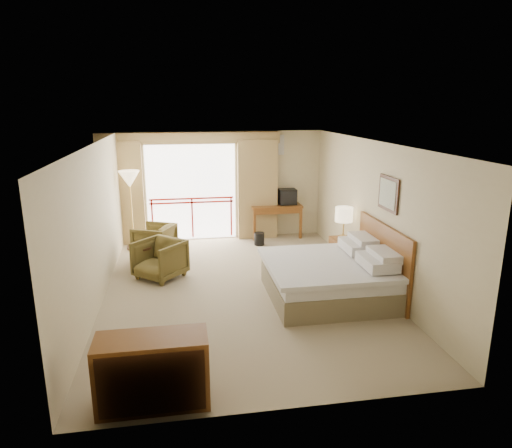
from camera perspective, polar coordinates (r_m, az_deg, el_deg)
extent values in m
plane|color=gray|center=(8.60, -1.69, -8.14)|extent=(7.00, 7.00, 0.00)
plane|color=white|center=(7.95, -1.83, 10.08)|extent=(7.00, 7.00, 0.00)
plane|color=#C9BB91|center=(11.57, -4.13, 4.82)|extent=(5.00, 0.00, 5.00)
plane|color=#C9BB91|center=(4.91, 3.91, -9.37)|extent=(5.00, 0.00, 5.00)
plane|color=#C9BB91|center=(8.23, -19.27, -0.14)|extent=(0.00, 7.00, 7.00)
plane|color=#C9BB91|center=(8.85, 14.49, 1.25)|extent=(0.00, 7.00, 7.00)
plane|color=white|center=(11.54, -8.08, 3.92)|extent=(2.40, 0.00, 2.40)
cube|color=#A2170D|center=(11.57, -8.03, 2.68)|extent=(2.09, 0.03, 0.04)
cube|color=#A2170D|center=(11.54, -8.05, 3.17)|extent=(2.09, 0.03, 0.04)
cube|color=#A2170D|center=(11.67, -12.82, 0.55)|extent=(0.04, 0.03, 1.00)
cube|color=#A2170D|center=(11.66, -7.96, 0.76)|extent=(0.04, 0.03, 1.00)
cube|color=#A2170D|center=(11.72, -3.12, 0.96)|extent=(0.04, 0.03, 1.00)
cube|color=olive|center=(11.48, -16.34, 3.66)|extent=(1.00, 0.26, 2.50)
cube|color=olive|center=(11.56, 0.16, 4.34)|extent=(1.00, 0.26, 2.50)
cube|color=olive|center=(11.26, -8.31, 10.58)|extent=(4.40, 0.22, 0.28)
cube|color=silver|center=(11.61, 2.28, 9.86)|extent=(0.50, 0.04, 0.50)
cube|color=brown|center=(8.30, 8.95, -7.72)|extent=(2.05, 2.00, 0.40)
cube|color=silver|center=(8.19, 9.03, -5.78)|extent=(2.01, 1.96, 0.22)
cube|color=silver|center=(8.13, 8.73, -4.95)|extent=(2.09, 2.06, 0.08)
cube|color=silver|center=(7.95, 14.94, -4.61)|extent=(0.50, 0.75, 0.18)
cube|color=silver|center=(8.73, 12.54, -2.70)|extent=(0.50, 0.75, 0.18)
cube|color=silver|center=(7.97, 15.86, -3.72)|extent=(0.40, 0.70, 0.14)
cube|color=silver|center=(8.75, 13.38, -1.90)|extent=(0.40, 0.70, 0.14)
cube|color=#613213|center=(8.50, 15.56, -4.30)|extent=(0.06, 2.10, 1.30)
cube|color=black|center=(8.21, 16.23, 3.66)|extent=(0.03, 0.72, 0.60)
cube|color=silver|center=(8.20, 16.11, 3.65)|extent=(0.01, 0.60, 0.48)
cube|color=#613213|center=(9.70, 10.81, -3.66)|extent=(0.47, 0.55, 0.65)
cylinder|color=tan|center=(9.64, 10.81, -1.50)|extent=(0.15, 0.15, 0.04)
cylinder|color=tan|center=(9.59, 10.86, -0.41)|extent=(0.03, 0.03, 0.38)
cylinder|color=#FFE5B2|center=(9.52, 10.94, 1.19)|extent=(0.36, 0.36, 0.30)
cube|color=black|center=(9.44, 10.94, -1.88)|extent=(0.17, 0.14, 0.08)
cube|color=#613213|center=(11.69, 2.48, 2.31)|extent=(1.30, 0.63, 0.05)
cube|color=#613213|center=(11.43, -0.18, -0.15)|extent=(0.06, 0.06, 0.80)
cube|color=#613213|center=(11.67, 5.59, 0.10)|extent=(0.06, 0.06, 0.80)
cube|color=#613213|center=(11.94, -0.60, 0.51)|extent=(0.06, 0.06, 0.80)
cube|color=#613213|center=(12.18, 4.94, 0.74)|extent=(0.06, 0.06, 0.80)
cube|color=#613213|center=(12.03, 2.20, 1.03)|extent=(1.19, 0.03, 0.60)
cube|color=#613213|center=(11.44, 2.77, 1.58)|extent=(1.19, 0.03, 0.13)
cube|color=black|center=(11.71, 3.93, 3.42)|extent=(0.44, 0.34, 0.40)
cube|color=black|center=(11.55, 4.13, 3.26)|extent=(0.40, 0.02, 0.32)
cylinder|color=black|center=(11.59, 0.79, 2.95)|extent=(0.14, 0.14, 0.25)
cylinder|color=white|center=(11.59, 1.57, 2.55)|extent=(0.08, 0.08, 0.09)
cylinder|color=black|center=(11.14, 0.40, -1.86)|extent=(0.32, 0.32, 0.31)
imported|color=#473C1A|center=(10.64, -12.46, -3.92)|extent=(1.06, 1.05, 0.73)
imported|color=#473C1A|center=(9.34, -11.82, -6.56)|extent=(1.18, 1.18, 0.77)
cylinder|color=black|center=(9.56, -14.34, -2.81)|extent=(0.50, 0.50, 0.04)
cylinder|color=black|center=(9.64, -14.24, -4.30)|extent=(0.06, 0.06, 0.50)
cylinder|color=black|center=(9.73, -14.14, -5.70)|extent=(0.36, 0.36, 0.03)
imported|color=white|center=(9.56, -14.34, -2.70)|extent=(0.18, 0.23, 0.02)
cylinder|color=tan|center=(11.23, -14.97, -2.98)|extent=(0.30, 0.30, 0.03)
cylinder|color=tan|center=(11.02, -15.24, 0.98)|extent=(0.03, 0.03, 1.63)
cone|color=#FFE5B2|center=(10.86, -15.55, 5.43)|extent=(0.48, 0.48, 0.38)
cube|color=#613213|center=(5.56, -12.77, -17.48)|extent=(1.26, 0.52, 0.84)
cube|color=black|center=(5.34, -12.92, -18.97)|extent=(1.15, 0.02, 0.73)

